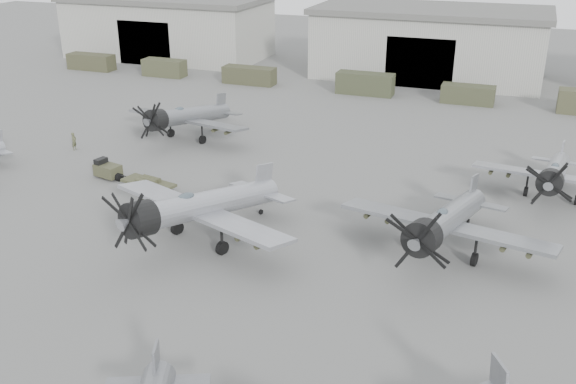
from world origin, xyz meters
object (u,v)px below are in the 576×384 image
object	(u,v)px
tug_trailer	(123,175)
aircraft_mid_1	(195,208)
aircraft_mid_2	(444,222)
aircraft_far_1	(554,174)
ground_crew	(74,141)
aircraft_far_0	(184,117)

from	to	relation	value
tug_trailer	aircraft_mid_1	bearing A→B (deg)	-23.10
aircraft_mid_2	tug_trailer	xyz separation A→B (m)	(-24.93, 3.65, -1.80)
aircraft_far_1	tug_trailer	size ratio (longest dim) A/B	1.51
ground_crew	tug_trailer	bearing A→B (deg)	-123.18
aircraft_mid_2	aircraft_far_1	distance (m)	13.02
aircraft_mid_2	ground_crew	world-z (taller)	aircraft_mid_2
tug_trailer	aircraft_far_1	bearing A→B (deg)	26.07
aircraft_mid_2	aircraft_far_1	xyz separation A→B (m)	(6.23, 11.43, -0.28)
aircraft_far_0	ground_crew	size ratio (longest dim) A/B	7.93
aircraft_far_0	ground_crew	bearing A→B (deg)	-133.41
aircraft_mid_1	aircraft_far_0	bearing A→B (deg)	140.98
aircraft_far_1	aircraft_mid_2	bearing A→B (deg)	-111.86
aircraft_far_1	aircraft_mid_1	bearing A→B (deg)	-137.48
aircraft_mid_2	aircraft_far_0	xyz separation A→B (m)	(-25.32, 14.34, -0.10)
aircraft_mid_2	aircraft_far_1	bearing A→B (deg)	72.31
aircraft_far_0	aircraft_far_1	bearing A→B (deg)	5.63
tug_trailer	aircraft_mid_2	bearing A→B (deg)	3.72
aircraft_mid_1	tug_trailer	bearing A→B (deg)	165.03
aircraft_mid_2	tug_trailer	size ratio (longest dim) A/B	1.71
aircraft_mid_2	tug_trailer	world-z (taller)	aircraft_mid_2
aircraft_mid_2	aircraft_far_0	size ratio (longest dim) A/B	1.05
aircraft_mid_1	aircraft_far_1	bearing A→B (deg)	55.97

